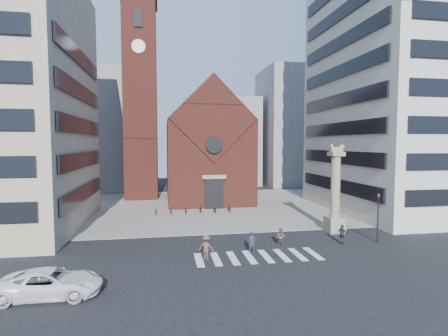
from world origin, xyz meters
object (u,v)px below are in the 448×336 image
Objects in this scene: pedestrian_2 at (342,234)px; lion_column at (335,197)px; pedestrian_0 at (252,242)px; scooter_0 at (156,211)px; white_car at (50,283)px; pedestrian_1 at (281,237)px; traffic_light at (378,217)px.

lion_column is at bearing -43.03° from pedestrian_2.
pedestrian_0 is 1.06× the size of scooter_0.
white_car reaches higher than pedestrian_1.
lion_column is 1.53× the size of white_car.
lion_column is 4.97× the size of pedestrian_0.
pedestrian_2 is (8.34, 1.12, -0.01)m from pedestrian_0.
traffic_light is at bearing -115.16° from pedestrian_2.
scooter_0 is at bearing 141.99° from traffic_light.
lion_column is 8.11m from pedestrian_1.
traffic_light is at bearing 19.08° from pedestrian_1.
traffic_light is 25.93m from white_car.
traffic_light reaches higher than white_car.
pedestrian_0 is 18.17m from scooter_0.
pedestrian_1 reaches higher than scooter_0.
lion_column is at bearing -33.86° from scooter_0.
lion_column is 11.23m from pedestrian_0.
pedestrian_2 is at bearing 7.21° from pedestrian_0.
lion_column is at bearing 116.46° from traffic_light.
traffic_light reaches higher than pedestrian_2.
traffic_light is 2.50× the size of pedestrian_2.
pedestrian_0 is (13.31, 5.73, 0.08)m from white_car.
white_car is 22.75m from scooter_0.
pedestrian_2 is at bearing -44.34° from scooter_0.
pedestrian_0 is at bearing -174.75° from traffic_light.
pedestrian_0 is (-9.68, -5.07, -2.58)m from lion_column.
traffic_light is 24.89m from scooter_0.
pedestrian_2 is (-3.33, 0.05, -1.43)m from traffic_light.
pedestrian_1 is 0.89× the size of pedestrian_2.
traffic_light is at bearing -39.15° from scooter_0.
traffic_light is 2.60× the size of scooter_0.
pedestrian_1 is at bearing -151.98° from lion_column.
traffic_light reaches higher than pedestrian_1.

